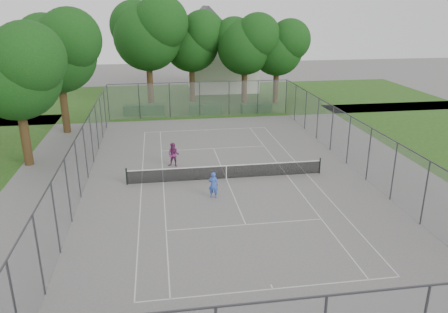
{
  "coord_description": "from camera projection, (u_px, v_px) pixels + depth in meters",
  "views": [
    {
      "loc": [
        -4.21,
        -26.22,
        10.87
      ],
      "look_at": [
        0.0,
        1.0,
        1.2
      ],
      "focal_mm": 35.0,
      "sensor_mm": 36.0,
      "label": 1
    }
  ],
  "objects": [
    {
      "name": "tree_far_midright",
      "position": [
        246.0,
        42.0,
        47.56
      ],
      "size": [
        6.99,
        6.39,
        10.05
      ],
      "color": "#372614",
      "rests_on": "ground"
    },
    {
      "name": "grass_far",
      "position": [
        193.0,
        98.0,
        52.89
      ],
      "size": [
        60.0,
        20.0,
        0.0
      ],
      "primitive_type": "cube",
      "color": "#234714",
      "rests_on": "ground"
    },
    {
      "name": "tree_far_midleft",
      "position": [
        192.0,
        39.0,
        49.02
      ],
      "size": [
        7.17,
        6.54,
        10.3
      ],
      "color": "#372614",
      "rests_on": "ground"
    },
    {
      "name": "hedge_left",
      "position": [
        144.0,
        110.0,
        45.04
      ],
      "size": [
        4.18,
        1.25,
        1.04
      ],
      "primitive_type": "cube",
      "color": "#164115",
      "rests_on": "ground"
    },
    {
      "name": "hedge_mid",
      "position": [
        205.0,
        109.0,
        45.29
      ],
      "size": [
        3.34,
        0.95,
        1.05
      ],
      "primitive_type": "cube",
      "color": "#164115",
      "rests_on": "ground"
    },
    {
      "name": "girl_player",
      "position": [
        213.0,
        185.0,
        25.65
      ],
      "size": [
        0.66,
        0.53,
        1.59
      ],
      "primitive_type": "imported",
      "rotation": [
        0.0,
        0.0,
        2.86
      ],
      "color": "blue",
      "rests_on": "ground"
    },
    {
      "name": "tree_side_back",
      "position": [
        58.0,
        48.0,
        36.59
      ],
      "size": [
        7.44,
        6.79,
        10.69
      ],
      "color": "#372614",
      "rests_on": "ground"
    },
    {
      "name": "tree_far_right",
      "position": [
        278.0,
        46.0,
        48.35
      ],
      "size": [
        6.55,
        5.98,
        9.42
      ],
      "color": "#372614",
      "rests_on": "ground"
    },
    {
      "name": "perimeter_fence",
      "position": [
        226.0,
        153.0,
        28.05
      ],
      "size": [
        18.08,
        34.08,
        3.52
      ],
      "color": "#38383D",
      "rests_on": "ground"
    },
    {
      "name": "house",
      "position": [
        223.0,
        57.0,
        56.82
      ],
      "size": [
        8.55,
        6.63,
        10.64
      ],
      "color": "white",
      "rests_on": "ground"
    },
    {
      "name": "tennis_net",
      "position": [
        226.0,
        171.0,
        28.48
      ],
      "size": [
        12.87,
        0.1,
        1.1
      ],
      "color": "black",
      "rests_on": "ground"
    },
    {
      "name": "tree_side_front",
      "position": [
        15.0,
        68.0,
        28.9
      ],
      "size": [
        6.92,
        6.31,
        9.94
      ],
      "color": "#372614",
      "rests_on": "ground"
    },
    {
      "name": "woman_player",
      "position": [
        174.0,
        155.0,
        30.54
      ],
      "size": [
        1.02,
        0.91,
        1.72
      ],
      "primitive_type": "imported",
      "rotation": [
        0.0,
        0.0,
        -0.36
      ],
      "color": "#75275F",
      "rests_on": "ground"
    },
    {
      "name": "ground",
      "position": [
        226.0,
        179.0,
        28.65
      ],
      "size": [
        120.0,
        120.0,
        0.0
      ],
      "primitive_type": "plane",
      "color": "#605D5C",
      "rests_on": "ground"
    },
    {
      "name": "hedge_right",
      "position": [
        256.0,
        108.0,
        45.99
      ],
      "size": [
        3.13,
        1.15,
        0.94
      ],
      "primitive_type": "cube",
      "color": "#164115",
      "rests_on": "ground"
    },
    {
      "name": "court_markings",
      "position": [
        226.0,
        179.0,
        28.65
      ],
      "size": [
        11.03,
        23.83,
        0.01
      ],
      "color": "beige",
      "rests_on": "ground"
    },
    {
      "name": "tree_far_left",
      "position": [
        148.0,
        31.0,
        45.95
      ],
      "size": [
        8.25,
        7.54,
        11.87
      ],
      "color": "#372614",
      "rests_on": "ground"
    }
  ]
}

